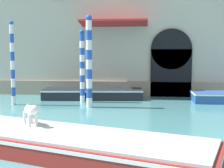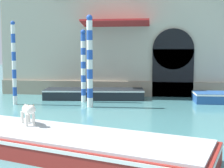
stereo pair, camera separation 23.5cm
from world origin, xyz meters
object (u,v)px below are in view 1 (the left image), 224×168
(mooring_pole_0, at_px, (89,61))
(mooring_pole_2, at_px, (82,66))
(boat_moored_near_palazzo, at_px, (93,94))
(dog_on_deck, at_px, (31,111))
(mooring_pole_1, at_px, (13,63))
(boat_foreground, at_px, (69,143))

(mooring_pole_0, distance_m, mooring_pole_2, 1.56)
(mooring_pole_2, bearing_deg, boat_moored_near_palazzo, 73.99)
(mooring_pole_2, bearing_deg, dog_on_deck, -89.13)
(mooring_pole_1, bearing_deg, dog_on_deck, -62.49)
(mooring_pole_0, relative_size, mooring_pole_1, 1.05)
(boat_moored_near_palazzo, bearing_deg, mooring_pole_1, -151.90)
(mooring_pole_0, bearing_deg, mooring_pole_2, 113.38)
(dog_on_deck, height_order, mooring_pole_0, mooring_pole_0)
(boat_foreground, xyz_separation_m, mooring_pole_2, (-1.32, 7.94, 1.53))
(dog_on_deck, distance_m, mooring_pole_1, 6.99)
(dog_on_deck, height_order, boat_moored_near_palazzo, dog_on_deck)
(mooring_pole_1, bearing_deg, mooring_pole_0, -4.02)
(mooring_pole_1, bearing_deg, boat_moored_near_palazzo, 33.85)
(mooring_pole_1, relative_size, mooring_pole_2, 1.09)
(boat_foreground, relative_size, mooring_pole_1, 1.87)
(mooring_pole_0, bearing_deg, boat_moored_near_palazzo, 96.43)
(mooring_pole_0, bearing_deg, boat_foreground, -83.84)
(boat_foreground, height_order, mooring_pole_0, mooring_pole_0)
(boat_moored_near_palazzo, height_order, mooring_pole_1, mooring_pole_1)
(boat_foreground, bearing_deg, mooring_pole_0, 114.08)
(dog_on_deck, xyz_separation_m, mooring_pole_2, (-0.11, 7.28, 0.90))
(dog_on_deck, relative_size, mooring_pole_1, 0.19)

